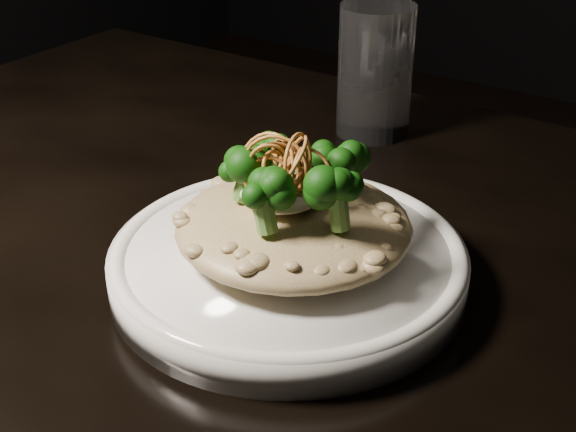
{
  "coord_description": "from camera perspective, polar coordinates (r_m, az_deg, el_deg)",
  "views": [
    {
      "loc": [
        0.31,
        -0.42,
        1.08
      ],
      "look_at": [
        0.04,
        -0.01,
        0.81
      ],
      "focal_mm": 50.0,
      "sensor_mm": 36.0,
      "label": 1
    }
  ],
  "objects": [
    {
      "name": "broccoli",
      "position": [
        0.55,
        0.56,
        3.03
      ],
      "size": [
        0.13,
        0.13,
        0.05
      ],
      "primitive_type": null,
      "color": "black",
      "rests_on": "risotto"
    },
    {
      "name": "shallots",
      "position": [
        0.55,
        -0.34,
        3.93
      ],
      "size": [
        0.06,
        0.06,
        0.04
      ],
      "primitive_type": null,
      "color": "brown",
      "rests_on": "cheese"
    },
    {
      "name": "risotto",
      "position": [
        0.57,
        0.41,
        -0.69
      ],
      "size": [
        0.17,
        0.17,
        0.04
      ],
      "primitive_type": "ellipsoid",
      "color": "brown",
      "rests_on": "plate"
    },
    {
      "name": "cheese",
      "position": [
        0.56,
        -0.46,
        1.7
      ],
      "size": [
        0.06,
        0.06,
        0.02
      ],
      "primitive_type": "ellipsoid",
      "color": "white",
      "rests_on": "risotto"
    },
    {
      "name": "drinking_glass",
      "position": [
        0.82,
        6.21,
        10.22
      ],
      "size": [
        0.08,
        0.08,
        0.13
      ],
      "primitive_type": "cylinder",
      "rotation": [
        0.0,
        0.0,
        0.1
      ],
      "color": "white",
      "rests_on": "table"
    },
    {
      "name": "table",
      "position": [
        0.67,
        -2.08,
        -9.19
      ],
      "size": [
        1.1,
        0.8,
        0.75
      ],
      "color": "black",
      "rests_on": "ground"
    },
    {
      "name": "plate",
      "position": [
        0.59,
        0.0,
        -3.53
      ],
      "size": [
        0.26,
        0.26,
        0.03
      ],
      "primitive_type": "cylinder",
      "color": "silver",
      "rests_on": "table"
    }
  ]
}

